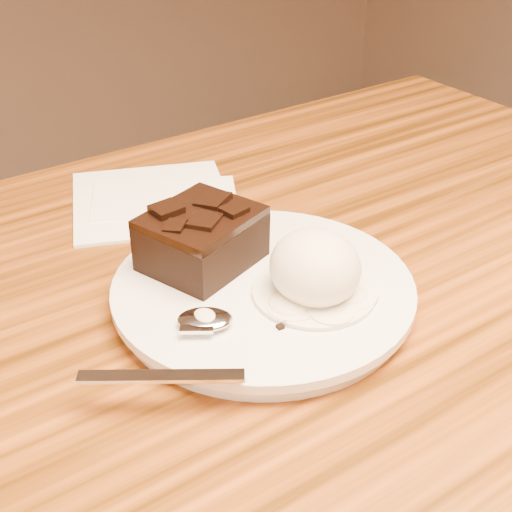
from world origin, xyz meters
TOP-DOWN VIEW (x-y plane):
  - plate at (0.07, 0.05)m, footprint 0.24×0.24m
  - brownie at (0.04, 0.10)m, footprint 0.11×0.10m
  - ice_cream_scoop at (0.09, 0.02)m, footprint 0.07×0.07m
  - melt_puddle at (0.09, 0.02)m, footprint 0.10×0.10m
  - spoon at (-0.00, 0.03)m, footprint 0.15×0.12m
  - napkin at (0.07, 0.26)m, footprint 0.20×0.20m
  - crumb_a at (0.06, -0.01)m, footprint 0.01×0.01m
  - crumb_b at (0.04, -0.00)m, footprint 0.01×0.01m
  - crumb_c at (0.05, -0.00)m, footprint 0.01×0.01m
  - crumb_d at (0.10, 0.05)m, footprint 0.01×0.01m

SIDE VIEW (x-z plane):
  - napkin at x=0.07m, z-range 0.75..0.76m
  - plate at x=0.07m, z-range 0.75..0.77m
  - melt_puddle at x=0.09m, z-range 0.77..0.77m
  - crumb_b at x=0.04m, z-range 0.77..0.77m
  - crumb_a at x=0.06m, z-range 0.77..0.77m
  - crumb_c at x=0.05m, z-range 0.77..0.77m
  - crumb_d at x=0.10m, z-range 0.77..0.77m
  - spoon at x=0.00m, z-range 0.77..0.78m
  - brownie at x=0.04m, z-range 0.77..0.81m
  - ice_cream_scoop at x=0.09m, z-range 0.77..0.82m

